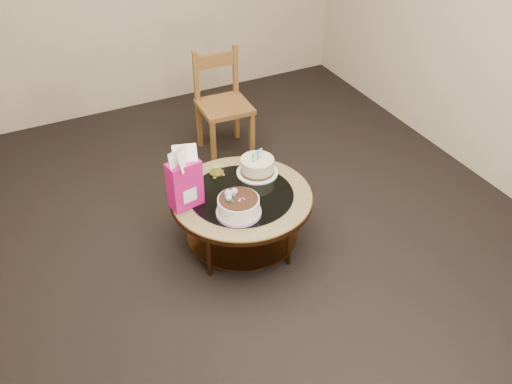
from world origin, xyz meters
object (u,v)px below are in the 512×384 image
cream_cake (257,166)px  dining_chair (223,103)px  coffee_table (242,203)px  decorated_cake (238,207)px  gift_bag (184,178)px

cream_cake → dining_chair: 1.11m
dining_chair → coffee_table: bearing=-105.4°
decorated_cake → coffee_table: bearing=59.1°
decorated_cake → dining_chair: bearing=70.1°
decorated_cake → gift_bag: 0.41m
coffee_table → gift_bag: 0.50m
dining_chair → gift_bag: bearing=-120.9°
decorated_cake → gift_bag: bearing=137.3°
coffee_table → decorated_cake: size_ratio=3.31×
decorated_cake → dining_chair: (0.53, 1.47, -0.04)m
coffee_table → dining_chair: dining_chair is taller
cream_cake → dining_chair: (0.20, 1.09, -0.04)m
cream_cake → coffee_table: bearing=-163.4°
decorated_cake → cream_cake: bearing=48.5°
coffee_table → dining_chair: (0.42, 1.28, 0.10)m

